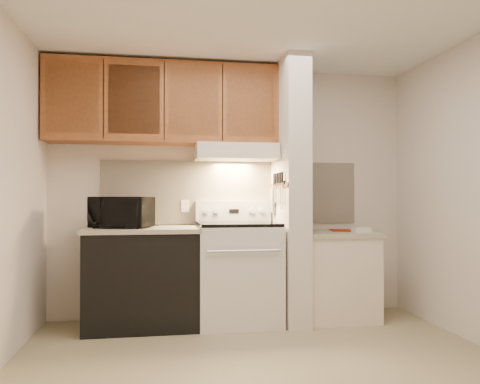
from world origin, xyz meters
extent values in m
plane|color=tan|center=(0.00, 0.00, 0.00)|extent=(3.60, 3.60, 0.00)
plane|color=white|center=(0.00, 0.00, 2.50)|extent=(3.60, 3.60, 0.00)
cube|color=beige|center=(0.00, 1.50, 1.25)|extent=(3.60, 2.50, 0.02)
cube|color=beige|center=(0.00, 1.49, 1.24)|extent=(2.60, 0.02, 0.63)
cube|color=silver|center=(0.00, 1.16, 0.46)|extent=(0.76, 0.65, 0.92)
cube|color=black|center=(0.00, 0.84, 0.50)|extent=(0.50, 0.01, 0.30)
cylinder|color=silver|center=(0.00, 0.80, 0.72)|extent=(0.65, 0.02, 0.02)
cube|color=black|center=(0.00, 1.16, 0.94)|extent=(0.74, 0.64, 0.03)
cube|color=silver|center=(0.00, 1.44, 1.05)|extent=(0.76, 0.08, 0.20)
cube|color=black|center=(0.00, 1.40, 1.05)|extent=(0.10, 0.01, 0.04)
cylinder|color=silver|center=(-0.28, 1.40, 1.05)|extent=(0.05, 0.02, 0.05)
cylinder|color=silver|center=(-0.18, 1.40, 1.05)|extent=(0.05, 0.02, 0.05)
cylinder|color=silver|center=(0.18, 1.40, 1.05)|extent=(0.05, 0.02, 0.05)
cylinder|color=silver|center=(0.28, 1.40, 1.05)|extent=(0.05, 0.02, 0.05)
cube|color=black|center=(-0.88, 1.17, 0.43)|extent=(1.00, 0.63, 0.87)
cube|color=#B3A98F|center=(-0.88, 1.17, 0.89)|extent=(1.04, 0.67, 0.04)
cube|color=black|center=(-0.84, 1.36, 0.92)|extent=(0.21, 0.14, 0.01)
cylinder|color=#225B4D|center=(-0.83, 1.39, 0.96)|extent=(0.08, 0.08, 0.09)
cube|color=#F3E1CB|center=(-0.48, 1.48, 1.10)|extent=(0.08, 0.01, 0.12)
imported|color=black|center=(-1.07, 1.15, 1.05)|extent=(0.59, 0.49, 0.28)
cube|color=silver|center=(0.51, 1.15, 1.25)|extent=(0.22, 0.70, 2.50)
cube|color=brown|center=(0.39, 1.15, 1.30)|extent=(0.01, 0.70, 0.04)
cube|color=black|center=(0.39, 1.10, 1.32)|extent=(0.02, 0.42, 0.04)
cube|color=silver|center=(0.38, 0.95, 1.22)|extent=(0.01, 0.03, 0.16)
cylinder|color=black|center=(0.38, 0.94, 1.37)|extent=(0.02, 0.02, 0.10)
cube|color=silver|center=(0.38, 1.02, 1.21)|extent=(0.01, 0.04, 0.18)
cylinder|color=black|center=(0.38, 1.01, 1.37)|extent=(0.02, 0.02, 0.10)
cube|color=silver|center=(0.38, 1.09, 1.20)|extent=(0.01, 0.04, 0.20)
cylinder|color=black|center=(0.38, 1.10, 1.37)|extent=(0.02, 0.02, 0.10)
cube|color=silver|center=(0.38, 1.18, 1.22)|extent=(0.01, 0.04, 0.16)
cylinder|color=black|center=(0.38, 1.19, 1.37)|extent=(0.02, 0.02, 0.10)
cube|color=silver|center=(0.38, 1.26, 1.21)|extent=(0.01, 0.04, 0.18)
cylinder|color=black|center=(0.38, 1.25, 1.37)|extent=(0.02, 0.02, 0.10)
cube|color=gray|center=(0.38, 1.32, 1.16)|extent=(0.03, 0.10, 0.24)
cube|color=#F3E1CB|center=(0.97, 1.15, 0.40)|extent=(0.70, 0.60, 0.81)
cube|color=#B3A98F|center=(0.97, 1.15, 0.83)|extent=(0.74, 0.64, 0.04)
cube|color=#97230A|center=(1.07, 1.25, 0.85)|extent=(0.25, 0.32, 0.01)
cube|color=white|center=(1.19, 1.05, 0.87)|extent=(0.17, 0.11, 0.04)
cube|color=#F3E1CB|center=(0.00, 1.28, 1.62)|extent=(0.78, 0.44, 0.15)
cube|color=#F3E1CB|center=(0.00, 1.07, 1.58)|extent=(0.78, 0.04, 0.06)
cube|color=brown|center=(-0.69, 1.32, 2.08)|extent=(2.18, 0.33, 0.77)
cube|color=brown|center=(-1.51, 1.17, 2.08)|extent=(0.46, 0.01, 0.63)
cube|color=black|center=(-1.23, 1.16, 2.08)|extent=(0.01, 0.01, 0.73)
cube|color=brown|center=(-0.96, 1.17, 2.08)|extent=(0.46, 0.01, 0.63)
cube|color=black|center=(-0.69, 1.16, 2.08)|extent=(0.01, 0.01, 0.73)
cube|color=brown|center=(-0.42, 1.17, 2.08)|extent=(0.46, 0.01, 0.63)
cube|color=black|center=(-0.14, 1.16, 2.08)|extent=(0.01, 0.01, 0.73)
cube|color=brown|center=(0.13, 1.17, 2.08)|extent=(0.46, 0.01, 0.63)
camera|label=1|loc=(-0.69, -3.21, 1.18)|focal=35.00mm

